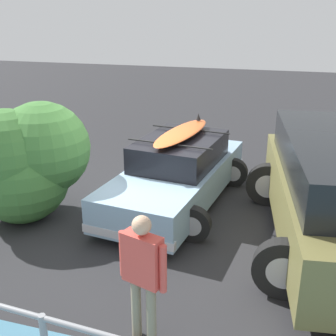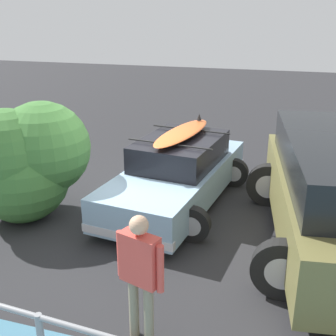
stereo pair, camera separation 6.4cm
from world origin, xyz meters
name	(u,v)px [view 1 (the left image)]	position (x,y,z in m)	size (l,w,h in m)	color
ground_plane	(147,217)	(0.00, 0.00, -0.01)	(44.00, 44.00, 0.02)	#28282B
sedan_car	(177,173)	(-0.37, -0.81, 0.62)	(2.55, 4.35, 1.58)	#8CADC6
person_bystander	(143,269)	(-0.99, 2.97, 0.96)	(0.60, 0.31, 1.60)	gray
bush_near_left	(21,159)	(2.14, 0.62, 1.15)	(2.21, 2.07, 2.17)	brown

